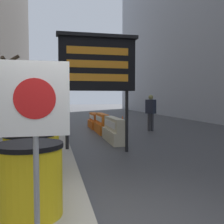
% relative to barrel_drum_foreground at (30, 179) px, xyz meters
% --- Properties ---
extents(barrel_drum_foreground, '(0.87, 0.87, 0.95)m').
position_rel_barrel_drum_foreground_xyz_m(barrel_drum_foreground, '(0.00, 0.00, 0.00)').
color(barrel_drum_foreground, yellow).
rests_on(barrel_drum_foreground, sidewalk_left).
extents(barrel_drum_middle, '(0.87, 0.87, 0.95)m').
position_rel_barrel_drum_foreground_xyz_m(barrel_drum_middle, '(-0.09, 1.10, 0.00)').
color(barrel_drum_middle, yellow).
rests_on(barrel_drum_middle, sidewalk_left).
extents(barrel_drum_back, '(0.87, 0.87, 0.95)m').
position_rel_barrel_drum_foreground_xyz_m(barrel_drum_back, '(0.01, 2.21, 0.00)').
color(barrel_drum_back, yellow).
rests_on(barrel_drum_back, sidewalk_left).
extents(warning_sign, '(0.70, 0.08, 1.91)m').
position_rel_barrel_drum_foreground_xyz_m(warning_sign, '(0.13, -0.69, 0.90)').
color(warning_sign, gray).
rests_on(warning_sign, sidewalk_left).
extents(message_board, '(2.42, 0.36, 3.56)m').
position_rel_barrel_drum_foreground_xyz_m(message_board, '(1.62, 4.34, 2.04)').
color(message_board, black).
rests_on(message_board, ground_plane).
extents(jersey_barrier_cream, '(0.52, 2.19, 0.93)m').
position_rel_barrel_drum_foreground_xyz_m(jersey_barrier_cream, '(2.57, 6.22, -0.23)').
color(jersey_barrier_cream, beige).
rests_on(jersey_barrier_cream, ground_plane).
extents(jersey_barrier_orange_near, '(0.50, 1.90, 0.93)m').
position_rel_barrel_drum_foreground_xyz_m(jersey_barrier_orange_near, '(2.57, 8.73, -0.23)').
color(jersey_barrier_orange_near, orange).
rests_on(jersey_barrier_orange_near, ground_plane).
extents(jersey_barrier_orange_far, '(0.58, 1.96, 0.82)m').
position_rel_barrel_drum_foreground_xyz_m(jersey_barrier_orange_far, '(2.57, 10.84, -0.28)').
color(jersey_barrier_orange_far, orange).
rests_on(jersey_barrier_orange_far, ground_plane).
extents(traffic_cone_near, '(0.41, 0.41, 0.73)m').
position_rel_barrel_drum_foreground_xyz_m(traffic_cone_near, '(3.92, 9.99, -0.28)').
color(traffic_cone_near, black).
rests_on(traffic_cone_near, ground_plane).
extents(traffic_cone_mid, '(0.40, 0.40, 0.72)m').
position_rel_barrel_drum_foreground_xyz_m(traffic_cone_mid, '(2.94, 6.48, -0.29)').
color(traffic_cone_mid, black).
rests_on(traffic_cone_mid, ground_plane).
extents(traffic_light_near_curb, '(0.28, 0.45, 4.21)m').
position_rel_barrel_drum_foreground_xyz_m(traffic_light_near_curb, '(1.27, 16.43, 2.40)').
color(traffic_light_near_curb, '#2D2D30').
rests_on(traffic_light_near_curb, ground_plane).
extents(pedestrian_worker, '(0.50, 0.56, 1.83)m').
position_rel_barrel_drum_foreground_xyz_m(pedestrian_worker, '(5.12, 8.97, 0.44)').
color(pedestrian_worker, '#333338').
rests_on(pedestrian_worker, ground_plane).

